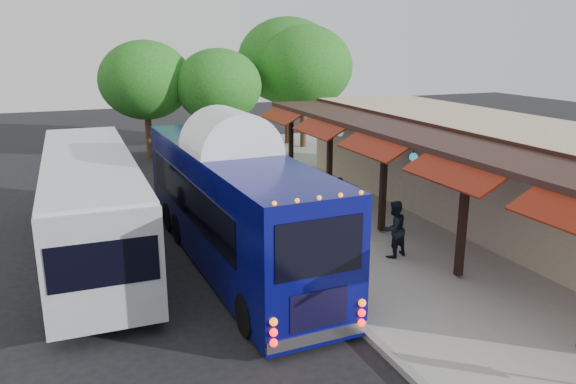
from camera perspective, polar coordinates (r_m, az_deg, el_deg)
name	(u,v)px	position (r m, az deg, el deg)	size (l,w,h in m)	color
ground	(333,306)	(14.23, 4.55, -11.50)	(90.00, 90.00, 0.00)	black
sidewalk	(412,230)	(19.76, 12.46, -3.77)	(10.00, 40.00, 0.15)	#9E9B93
curb	(277,249)	(17.57, -1.11, -5.83)	(0.20, 40.00, 0.16)	gray
station_shelter	(495,171)	(21.34, 20.28, 1.99)	(8.15, 20.00, 3.60)	tan
coach_bus	(232,199)	(16.30, -5.76, -0.71)	(2.78, 11.34, 3.60)	#080A5F
city_bus	(91,201)	(17.82, -19.35, -0.87)	(2.66, 11.55, 3.10)	#92959A
ped_a	(352,265)	(14.21, 6.55, -7.42)	(0.58, 0.38, 1.58)	black
ped_b	(394,229)	(16.80, 10.71, -3.72)	(0.83, 0.65, 1.72)	black
ped_c	(340,200)	(19.66, 5.29, -0.83)	(0.96, 0.40, 1.64)	black
ped_d	(252,155)	(27.20, -3.68, 3.80)	(1.11, 0.64, 1.72)	black
tree_left	(218,86)	(30.91, -7.08, 10.65)	(4.66, 4.66, 5.97)	#382314
tree_mid	(288,61)	(34.58, -0.03, 13.18)	(6.03, 6.03, 7.72)	#382314
tree_right	(304,67)	(33.42, 1.60, 12.60)	(5.69, 5.69, 7.28)	#382314
tree_far	(145,80)	(31.83, -14.28, 10.95)	(5.00, 5.00, 6.40)	#382314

